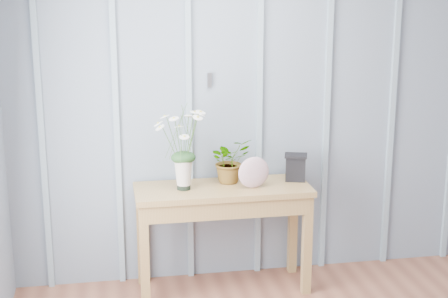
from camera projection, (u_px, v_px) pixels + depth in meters
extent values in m
cube|color=gray|center=(293.00, 105.00, 4.88)|extent=(4.00, 0.01, 2.50)
cube|color=#A9A9AE|center=(210.00, 80.00, 4.72)|extent=(0.03, 0.01, 0.10)
cube|color=#8299A7|center=(40.00, 114.00, 4.58)|extent=(0.04, 0.03, 2.50)
cube|color=#8299A7|center=(116.00, 112.00, 4.66)|extent=(0.04, 0.03, 2.50)
cube|color=#8299A7|center=(189.00, 109.00, 4.75)|extent=(0.04, 0.03, 2.50)
cube|color=#8299A7|center=(259.00, 107.00, 4.83)|extent=(0.04, 0.03, 2.50)
cube|color=#8299A7|center=(327.00, 104.00, 4.92)|extent=(0.04, 0.03, 2.50)
cube|color=#8299A7|center=(393.00, 102.00, 5.00)|extent=(0.04, 0.03, 2.50)
cube|color=olive|center=(223.00, 190.00, 4.68)|extent=(1.20, 0.45, 0.04)
cube|color=olive|center=(223.00, 201.00, 4.70)|extent=(1.13, 0.42, 0.12)
cube|color=olive|center=(145.00, 257.00, 4.51)|extent=(0.06, 0.06, 0.71)
cube|color=olive|center=(307.00, 245.00, 4.70)|extent=(0.06, 0.06, 0.71)
cube|color=olive|center=(141.00, 237.00, 4.85)|extent=(0.06, 0.06, 0.71)
cube|color=olive|center=(293.00, 227.00, 5.04)|extent=(0.06, 0.06, 0.71)
cylinder|color=black|center=(184.00, 185.00, 4.62)|extent=(0.09, 0.09, 0.06)
cone|color=beige|center=(184.00, 173.00, 4.60)|extent=(0.15, 0.15, 0.21)
ellipsoid|color=#1A3D1B|center=(183.00, 158.00, 4.57)|extent=(0.17, 0.14, 0.09)
imported|color=#1A3D1B|center=(230.00, 160.00, 4.75)|extent=(0.35, 0.33, 0.31)
ellipsoid|color=#894C6B|center=(254.00, 172.00, 4.63)|extent=(0.22, 0.09, 0.22)
cube|color=black|center=(296.00, 169.00, 4.80)|extent=(0.16, 0.14, 0.17)
cube|color=black|center=(296.00, 156.00, 4.78)|extent=(0.18, 0.16, 0.02)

